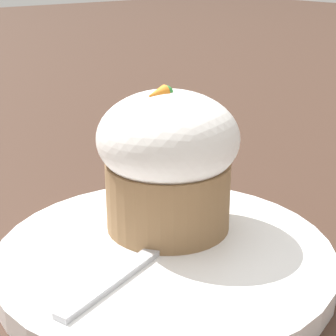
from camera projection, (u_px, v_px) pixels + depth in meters
name	position (u px, v px, depth m)	size (l,w,h in m)	color
ground_plane	(165.00, 268.00, 0.38)	(4.00, 4.00, 0.00)	#3D281E
dessert_plate	(165.00, 258.00, 0.37)	(0.22, 0.22, 0.01)	white
carrot_cake	(168.00, 160.00, 0.38)	(0.10, 0.10, 0.10)	olive
spoon	(154.00, 249.00, 0.36)	(0.13, 0.06, 0.01)	#B7B7BC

